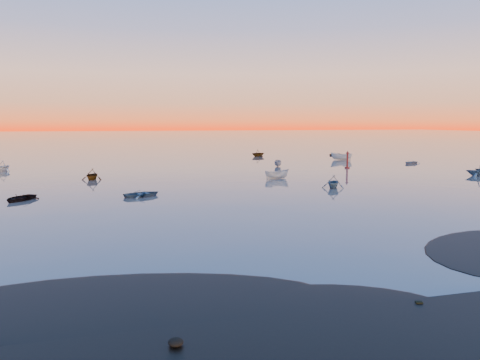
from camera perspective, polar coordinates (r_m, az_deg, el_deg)
name	(u,v)px	position (r m, az deg, el deg)	size (l,w,h in m)	color
ground	(158,152)	(120.60, -9.93, 3.32)	(600.00, 600.00, 0.00)	#635A53
mud_lobes	(369,286)	(23.34, 15.49, -12.38)	(140.00, 6.00, 0.07)	black
moored_fleet	(188,171)	(74.11, -6.40, 1.09)	(124.00, 58.00, 1.20)	silver
boat_near_center	(277,179)	(64.12, 4.51, 0.18)	(3.57, 1.51, 1.24)	silver
boat_near_right	(478,176)	(75.31, 27.06, 0.45)	(3.45, 1.55, 1.21)	#38536B
channel_marker	(347,161)	(80.36, 12.95, 2.26)	(0.84, 0.84, 3.00)	#4E1011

